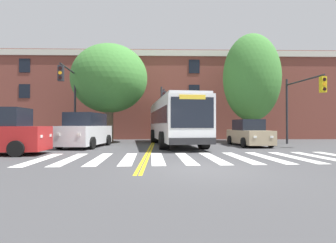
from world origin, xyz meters
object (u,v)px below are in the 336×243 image
Objects in this scene: car_white_near_lane at (86,131)px; traffic_light_overhead at (162,106)px; street_tree_curbside_large at (251,78)px; car_black_behind_bus at (165,131)px; traffic_light_near_corner at (301,97)px; city_bus at (174,120)px; street_tree_curbside_small at (109,79)px; traffic_light_far_corner at (70,91)px; car_tan_far_lane at (249,134)px.

traffic_light_overhead is at bearing 28.11° from car_white_near_lane.
street_tree_curbside_large reaches higher than car_white_near_lane.
car_black_behind_bus is 0.87× the size of traffic_light_overhead.
traffic_light_near_corner is at bearing -58.63° from street_tree_curbside_large.
city_bus is at bearing -156.96° from street_tree_curbside_large.
street_tree_curbside_small is at bearing 166.73° from traffic_light_near_corner.
street_tree_curbside_large is at bearing 23.04° from city_bus.
traffic_light_overhead is at bearing -18.68° from street_tree_curbside_small.
city_bus is 1.25× the size of street_tree_curbside_large.
street_tree_curbside_large reaches higher than street_tree_curbside_small.
car_white_near_lane is 0.90× the size of traffic_light_far_corner.
car_tan_far_lane is at bearing -179.83° from traffic_light_near_corner.
street_tree_curbside_small reaches higher than car_black_behind_bus.
street_tree_curbside_large is (12.72, 4.58, 4.42)m from car_white_near_lane.
street_tree_curbside_small is at bearing -122.30° from car_black_behind_bus.
traffic_light_far_corner reaches higher than car_tan_far_lane.
traffic_light_near_corner is (3.79, 0.01, 2.59)m from car_tan_far_lane.
car_black_behind_bus is 9.85m from street_tree_curbside_small.
traffic_light_near_corner is 14.82m from street_tree_curbside_small.
traffic_light_near_corner is (14.99, 0.85, 2.36)m from car_white_near_lane.
city_bus reaches higher than car_tan_far_lane.
car_tan_far_lane is 11.92m from street_tree_curbside_small.
car_tan_far_lane is 0.81× the size of traffic_light_far_corner.
car_tan_far_lane is at bearing -9.56° from city_bus.
city_bus is at bearing 4.39° from traffic_light_far_corner.
street_tree_curbside_large is 1.04× the size of street_tree_curbside_small.
street_tree_curbside_large reaches higher than traffic_light_overhead.
car_white_near_lane is at bearing -99.15° from street_tree_curbside_small.
traffic_light_far_corner is at bearing -125.14° from street_tree_curbside_small.
city_bus is 10.00m from car_black_behind_bus.
traffic_light_near_corner is 4.84m from street_tree_curbside_large.
car_tan_far_lane is 1.03× the size of traffic_light_overhead.
traffic_light_far_corner is at bearing 178.62° from car_tan_far_lane.
street_tree_curbside_small is (-10.52, 3.39, 4.45)m from car_tan_far_lane.
traffic_light_overhead is at bearing 169.24° from traffic_light_near_corner.
street_tree_curbside_small is (-5.30, 2.51, 3.46)m from city_bus.
traffic_light_overhead is at bearing 130.95° from city_bus.
street_tree_curbside_large is at bearing 121.37° from traffic_light_near_corner.
car_tan_far_lane is 0.53× the size of street_tree_curbside_small.
traffic_light_overhead reaches higher than car_white_near_lane.
city_bus is at bearing -25.31° from street_tree_curbside_small.
street_tree_curbside_large reaches higher than city_bus.
car_black_behind_bus is at bearing 131.70° from traffic_light_near_corner.
street_tree_curbside_large is (-2.28, 3.73, 2.07)m from traffic_light_near_corner.
car_tan_far_lane is at bearing -17.23° from traffic_light_overhead.
traffic_light_overhead is 0.50× the size of street_tree_curbside_large.
city_bus is 8.19m from street_tree_curbside_large.
street_tree_curbside_small is at bearing 80.85° from car_white_near_lane.
street_tree_curbside_large is (7.35, -7.07, 4.67)m from car_black_behind_bus.
traffic_light_far_corner is at bearing -175.61° from city_bus.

